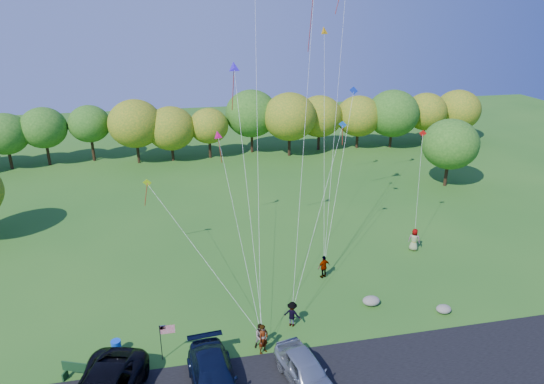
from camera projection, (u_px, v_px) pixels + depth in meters
The scene contains 15 objects.
ground at pixel (274, 342), 29.07m from camera, with size 140.00×140.00×0.00m, color #255D1A.
treeline at pixel (233, 123), 61.20m from camera, with size 75.66×27.96×8.52m.
minivan_navy at pixel (213, 378), 25.02m from camera, with size 2.32×5.71×1.66m, color black.
minivan_silver at pixel (306, 371), 25.54m from camera, with size 1.93×4.80×1.63m, color #A9AFB4.
flyer_a at pixel (263, 339), 27.84m from camera, with size 0.69×0.45×1.89m, color #4C4C59.
flyer_b at pixel (261, 336), 28.36m from camera, with size 0.77×0.60×1.58m, color #4C4C59.
flyer_c at pixel (292, 314), 30.24m from camera, with size 1.09×0.63×1.68m, color #4C4C59.
flyer_d at pixel (324, 267), 35.52m from camera, with size 1.04×0.43×1.77m, color #4C4C59.
flyer_e at pixel (414, 240), 39.41m from camera, with size 0.92×0.60×1.89m, color #4C4C59.
park_bench at pixel (80, 369), 26.07m from camera, with size 1.89×0.99×1.08m.
trash_barrel at pixel (116, 347), 28.01m from camera, with size 0.56×0.56×0.84m, color blue.
flag_assembly at pixel (165, 334), 27.06m from camera, with size 0.86×0.56×2.32m.
boulder_near at pixel (371, 301), 32.51m from camera, with size 1.19×0.93×0.59m, color slate.
boulder_far at pixel (444, 309), 31.71m from camera, with size 1.00×0.84×0.52m, color gray.
kites_aloft at pixel (292, 5), 35.21m from camera, with size 22.45×6.95×20.46m.
Camera 1 is at (-4.91, -23.20, 19.07)m, focal length 32.00 mm.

